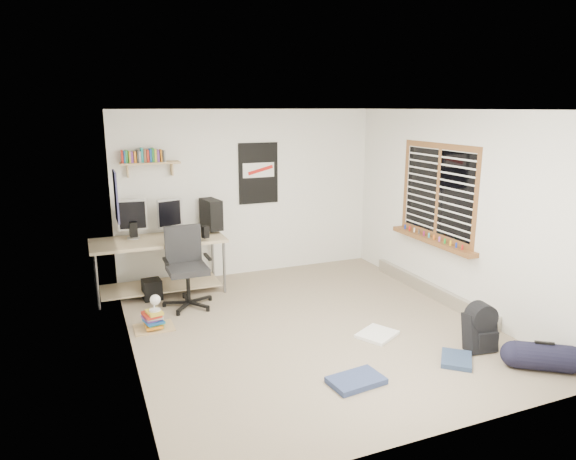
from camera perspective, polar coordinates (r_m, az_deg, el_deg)
name	(u,v)px	position (r m, az deg, el deg)	size (l,w,h in m)	color
floor	(310,327)	(6.17, 2.44, -10.74)	(4.00, 4.50, 0.01)	gray
ceiling	(312,109)	(5.62, 2.71, 13.27)	(4.00, 4.50, 0.01)	white
back_wall	(249,193)	(7.83, -4.37, 4.08)	(4.00, 0.01, 2.50)	silver
left_wall	(125,241)	(5.27, -17.64, -1.16)	(0.01, 4.50, 2.50)	silver
right_wall	(455,210)	(6.84, 18.02, 2.08)	(0.01, 4.50, 2.50)	silver
desk	(160,268)	(7.33, -14.07, -4.07)	(1.78, 0.78, 0.81)	#C7B68A
monitor_left	(132,221)	(7.29, -16.91, 1.00)	(0.38, 0.10, 0.42)	#B5B4B9
monitor_right	(170,219)	(7.35, -12.95, 1.24)	(0.36, 0.09, 0.40)	#B8B9BD
pc_tower	(211,214)	(7.46, -8.54, 1.75)	(0.20, 0.41, 0.43)	black
keyboard	(181,232)	(7.34, -11.76, -0.22)	(0.41, 0.14, 0.02)	black
speaker_left	(133,229)	(7.26, -16.81, 0.07)	(0.10, 0.10, 0.20)	black
speaker_right	(205,232)	(6.98, -9.18, -0.21)	(0.08, 0.08, 0.16)	black
office_chair	(187,270)	(6.72, -11.11, -4.41)	(0.68, 0.68, 1.05)	#232426
wall_shelf	(150,163)	(7.34, -15.08, 7.20)	(0.80, 0.22, 0.24)	tan
poster_back_wall	(258,173)	(7.81, -3.30, 6.30)	(0.62, 0.03, 0.92)	black
poster_left_wall	(116,196)	(6.40, -18.57, 3.56)	(0.02, 0.42, 0.60)	navy
window	(437,192)	(7.00, 16.22, 4.12)	(0.10, 1.50, 1.26)	brown
baseboard_heater	(431,290)	(7.33, 15.55, -6.42)	(0.08, 2.50, 0.18)	#B7B2A8
backpack	(480,332)	(5.92, 20.52, -10.56)	(0.31, 0.25, 0.42)	black
duffel_bag	(543,356)	(5.76, 26.47, -12.47)	(0.27, 0.27, 0.53)	black
tshirt	(377,334)	(6.01, 9.88, -11.35)	(0.42, 0.36, 0.04)	white
jeans_a	(356,380)	(5.05, 7.59, -16.24)	(0.51, 0.32, 0.06)	navy
jeans_b	(456,359)	(5.65, 18.21, -13.51)	(0.39, 0.29, 0.05)	navy
book_stack	(153,316)	(6.27, -14.74, -9.26)	(0.43, 0.35, 0.29)	olive
desk_lamp	(154,298)	(6.17, -14.66, -7.33)	(0.13, 0.22, 0.22)	silver
subwoofer	(152,289)	(7.18, -14.88, -6.39)	(0.24, 0.24, 0.27)	black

